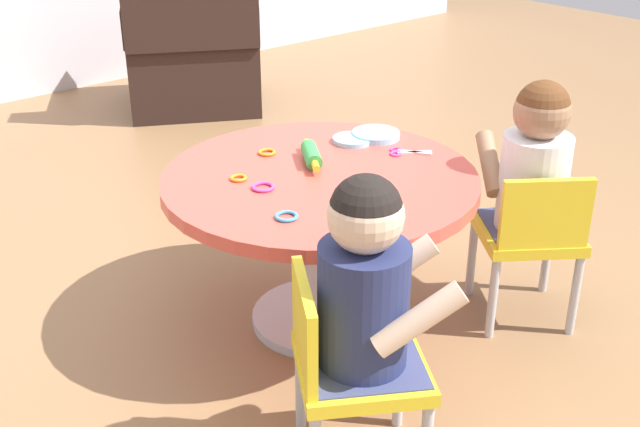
{
  "coord_description": "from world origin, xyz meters",
  "views": [
    {
      "loc": [
        -1.42,
        -1.65,
        1.44
      ],
      "look_at": [
        0.0,
        0.0,
        0.39
      ],
      "focal_mm": 44.54,
      "sensor_mm": 36.0,
      "label": 1
    }
  ],
  "objects_px": {
    "child_chair_left": "(347,366)",
    "rolling_pin": "(311,155)",
    "seated_child_left": "(366,282)",
    "child_chair_right": "(530,235)",
    "armchair_dark": "(192,53)",
    "craft_table": "(320,209)",
    "seated_child_right": "(535,163)",
    "craft_scissors": "(404,152)"
  },
  "relations": [
    {
      "from": "child_chair_left",
      "to": "rolling_pin",
      "type": "relative_size",
      "value": 2.6
    },
    {
      "from": "seated_child_left",
      "to": "child_chair_left",
      "type": "bearing_deg",
      "value": 147.83
    },
    {
      "from": "child_chair_right",
      "to": "armchair_dark",
      "type": "xyz_separation_m",
      "value": [
        0.4,
        2.57,
        0.0
      ]
    },
    {
      "from": "craft_table",
      "to": "child_chair_right",
      "type": "height_order",
      "value": "child_chair_right"
    },
    {
      "from": "seated_child_left",
      "to": "child_chair_right",
      "type": "relative_size",
      "value": 0.95
    },
    {
      "from": "craft_table",
      "to": "seated_child_left",
      "type": "bearing_deg",
      "value": -121.72
    },
    {
      "from": "craft_table",
      "to": "seated_child_right",
      "type": "relative_size",
      "value": 1.86
    },
    {
      "from": "craft_table",
      "to": "craft_scissors",
      "type": "height_order",
      "value": "craft_scissors"
    },
    {
      "from": "child_chair_right",
      "to": "seated_child_right",
      "type": "bearing_deg",
      "value": 53.59
    },
    {
      "from": "child_chair_left",
      "to": "rolling_pin",
      "type": "distance_m",
      "value": 0.79
    },
    {
      "from": "child_chair_right",
      "to": "seated_child_right",
      "type": "height_order",
      "value": "seated_child_right"
    },
    {
      "from": "rolling_pin",
      "to": "craft_scissors",
      "type": "height_order",
      "value": "rolling_pin"
    },
    {
      "from": "craft_table",
      "to": "seated_child_right",
      "type": "distance_m",
      "value": 0.67
    },
    {
      "from": "seated_child_right",
      "to": "craft_scissors",
      "type": "bearing_deg",
      "value": 122.01
    },
    {
      "from": "craft_table",
      "to": "seated_child_left",
      "type": "distance_m",
      "value": 0.67
    },
    {
      "from": "child_chair_right",
      "to": "seated_child_right",
      "type": "relative_size",
      "value": 1.05
    },
    {
      "from": "craft_table",
      "to": "child_chair_left",
      "type": "relative_size",
      "value": 1.77
    },
    {
      "from": "armchair_dark",
      "to": "child_chair_left",
      "type": "bearing_deg",
      "value": -115.52
    },
    {
      "from": "armchair_dark",
      "to": "craft_scissors",
      "type": "xyz_separation_m",
      "value": [
        -0.59,
        -2.2,
        0.21
      ]
    },
    {
      "from": "child_chair_left",
      "to": "armchair_dark",
      "type": "bearing_deg",
      "value": 64.48
    },
    {
      "from": "child_chair_right",
      "to": "rolling_pin",
      "type": "distance_m",
      "value": 0.73
    },
    {
      "from": "craft_table",
      "to": "armchair_dark",
      "type": "height_order",
      "value": "armchair_dark"
    },
    {
      "from": "child_chair_left",
      "to": "seated_child_left",
      "type": "bearing_deg",
      "value": -32.17
    },
    {
      "from": "seated_child_right",
      "to": "armchair_dark",
      "type": "relative_size",
      "value": 0.53
    },
    {
      "from": "craft_table",
      "to": "child_chair_right",
      "type": "distance_m",
      "value": 0.66
    },
    {
      "from": "craft_scissors",
      "to": "craft_table",
      "type": "bearing_deg",
      "value": 172.37
    },
    {
      "from": "seated_child_left",
      "to": "seated_child_right",
      "type": "bearing_deg",
      "value": 11.16
    },
    {
      "from": "seated_child_left",
      "to": "child_chair_right",
      "type": "distance_m",
      "value": 0.89
    },
    {
      "from": "craft_table",
      "to": "armchair_dark",
      "type": "bearing_deg",
      "value": 67.19
    },
    {
      "from": "child_chair_left",
      "to": "armchair_dark",
      "type": "height_order",
      "value": "armchair_dark"
    },
    {
      "from": "craft_table",
      "to": "seated_child_left",
      "type": "xyz_separation_m",
      "value": [
        -0.34,
        -0.56,
        0.13
      ]
    },
    {
      "from": "seated_child_left",
      "to": "craft_scissors",
      "type": "distance_m",
      "value": 0.84
    },
    {
      "from": "seated_child_left",
      "to": "armchair_dark",
      "type": "bearing_deg",
      "value": 65.24
    },
    {
      "from": "seated_child_right",
      "to": "rolling_pin",
      "type": "distance_m",
      "value": 0.68
    },
    {
      "from": "craft_table",
      "to": "craft_scissors",
      "type": "distance_m",
      "value": 0.34
    },
    {
      "from": "craft_table",
      "to": "rolling_pin",
      "type": "distance_m",
      "value": 0.17
    },
    {
      "from": "child_chair_left",
      "to": "seated_child_left",
      "type": "distance_m",
      "value": 0.23
    },
    {
      "from": "craft_table",
      "to": "child_chair_right",
      "type": "bearing_deg",
      "value": -39.44
    },
    {
      "from": "child_chair_left",
      "to": "craft_scissors",
      "type": "xyz_separation_m",
      "value": [
        0.69,
        0.49,
        0.21
      ]
    },
    {
      "from": "seated_child_right",
      "to": "armchair_dark",
      "type": "height_order",
      "value": "armchair_dark"
    },
    {
      "from": "craft_table",
      "to": "armchair_dark",
      "type": "xyz_separation_m",
      "value": [
        0.91,
        2.15,
        -0.09
      ]
    },
    {
      "from": "armchair_dark",
      "to": "seated_child_left",
      "type": "bearing_deg",
      "value": -114.76
    }
  ]
}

